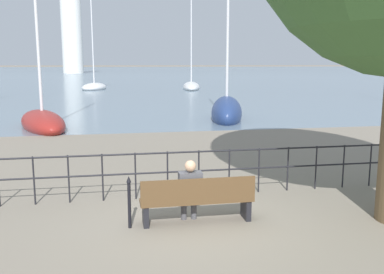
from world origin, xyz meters
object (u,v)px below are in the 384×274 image
(sailboat_0, at_px, (94,87))
(harbor_lighthouse, at_px, (71,23))
(sailboat_2, at_px, (43,121))
(sailboat_3, at_px, (191,86))
(closed_umbrella, at_px, (129,199))
(park_bench, at_px, (197,200))
(seated_person_left, at_px, (190,188))
(sailboat_5, at_px, (227,112))

(sailboat_0, xyz_separation_m, harbor_lighthouse, (-8.99, 77.70, 13.55))
(sailboat_2, bearing_deg, harbor_lighthouse, 75.30)
(sailboat_2, relative_size, harbor_lighthouse, 0.36)
(sailboat_0, bearing_deg, sailboat_3, 8.63)
(closed_umbrella, bearing_deg, park_bench, 1.10)
(closed_umbrella, bearing_deg, seated_person_left, 5.25)
(park_bench, height_order, sailboat_2, sailboat_2)
(park_bench, relative_size, harbor_lighthouse, 0.07)
(park_bench, relative_size, sailboat_3, 0.21)
(seated_person_left, xyz_separation_m, closed_umbrella, (-1.14, -0.10, -0.12))
(sailboat_3, relative_size, sailboat_5, 0.90)
(closed_umbrella, xyz_separation_m, sailboat_2, (-3.50, 12.95, -0.22))
(sailboat_2, xyz_separation_m, sailboat_5, (9.16, 1.45, 0.10))
(sailboat_3, bearing_deg, sailboat_0, -175.13)
(sailboat_5, bearing_deg, seated_person_left, -93.23)
(park_bench, height_order, sailboat_3, sailboat_3)
(sailboat_2, bearing_deg, closed_umbrella, -93.79)
(park_bench, distance_m, sailboat_5, 15.03)
(closed_umbrella, bearing_deg, sailboat_2, 105.11)
(closed_umbrella, xyz_separation_m, harbor_lighthouse, (-11.37, 120.10, 13.29))
(harbor_lighthouse, bearing_deg, sailboat_2, -85.80)
(park_bench, xyz_separation_m, seated_person_left, (-0.13, 0.08, 0.22))
(sailboat_3, bearing_deg, park_bench, -90.58)
(sailboat_2, height_order, harbor_lighthouse, harbor_lighthouse)
(sailboat_3, bearing_deg, sailboat_5, -86.78)
(sailboat_3, height_order, harbor_lighthouse, harbor_lighthouse)
(seated_person_left, bearing_deg, park_bench, -32.50)
(sailboat_5, bearing_deg, sailboat_3, 98.02)
(closed_umbrella, height_order, harbor_lighthouse, harbor_lighthouse)
(seated_person_left, relative_size, sailboat_3, 0.12)
(seated_person_left, relative_size, sailboat_5, 0.11)
(park_bench, xyz_separation_m, closed_umbrella, (-1.27, -0.02, 0.10))
(sailboat_2, height_order, sailboat_5, sailboat_5)
(seated_person_left, distance_m, harbor_lighthouse, 121.37)
(seated_person_left, xyz_separation_m, sailboat_5, (4.52, 14.29, -0.24))
(closed_umbrella, distance_m, sailboat_3, 42.40)
(closed_umbrella, distance_m, sailboat_5, 15.47)
(sailboat_0, distance_m, sailboat_3, 11.07)
(sailboat_2, distance_m, sailboat_3, 31.03)
(park_bench, height_order, harbor_lighthouse, harbor_lighthouse)
(seated_person_left, relative_size, sailboat_0, 0.11)
(park_bench, relative_size, sailboat_2, 0.20)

